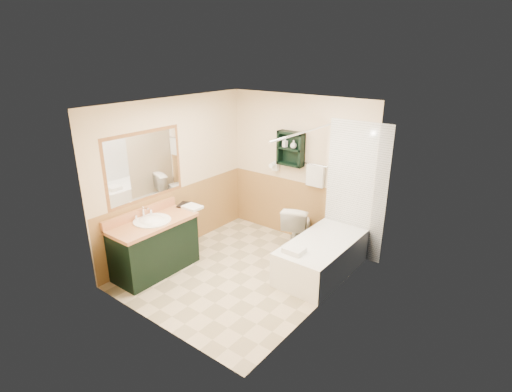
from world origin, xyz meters
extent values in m
plane|color=beige|center=(0.00, 0.00, 0.00)|extent=(3.00, 3.00, 0.00)
cube|color=#FFE9C7|center=(0.00, 1.52, 1.20)|extent=(2.60, 0.04, 2.40)
cube|color=#FFE9C7|center=(-1.32, 0.00, 1.20)|extent=(0.04, 3.00, 2.40)
cube|color=#FFE9C7|center=(1.32, 0.00, 1.20)|extent=(0.04, 3.00, 2.40)
cube|color=white|center=(0.00, 0.00, 2.42)|extent=(2.60, 3.00, 0.04)
cube|color=black|center=(-0.10, 1.41, 1.55)|extent=(0.45, 0.15, 0.55)
cylinder|color=silver|center=(0.53, 0.75, 2.00)|extent=(0.03, 1.60, 0.03)
cube|color=black|center=(-0.99, -0.71, 0.39)|extent=(0.59, 1.24, 0.79)
cube|color=white|center=(0.93, 0.71, 0.25)|extent=(0.75, 1.50, 0.50)
imported|color=white|center=(0.21, 1.20, 0.36)|extent=(0.62, 0.83, 0.72)
cube|color=silver|center=(-0.89, -0.04, 0.81)|extent=(0.27, 0.21, 0.04)
imported|color=black|center=(-1.16, -0.07, 0.91)|extent=(0.17, 0.10, 0.24)
cube|color=silver|center=(0.78, 0.19, 0.54)|extent=(0.27, 0.22, 0.07)
imported|color=white|center=(-0.20, 1.40, 1.60)|extent=(0.10, 0.16, 0.07)
imported|color=white|center=(-0.04, 1.40, 1.62)|extent=(0.11, 0.13, 0.10)
camera|label=1|loc=(3.27, -3.86, 3.06)|focal=28.00mm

